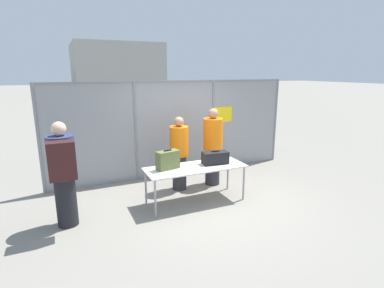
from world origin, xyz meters
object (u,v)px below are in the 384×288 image
suitcase_black (215,158)px  utility_trailer (217,135)px  inspection_table (196,169)px  security_worker_far (213,146)px  traveler_hooded (63,171)px  security_worker_near (179,153)px  suitcase_olive (168,160)px

suitcase_black → utility_trailer: size_ratio=0.13×
inspection_table → suitcase_black: size_ratio=3.69×
inspection_table → security_worker_far: size_ratio=1.12×
traveler_hooded → utility_trailer: traveler_hooded is taller
suitcase_black → security_worker_near: (-0.49, 0.74, -0.02)m
inspection_table → utility_trailer: size_ratio=0.46×
suitcase_olive → inspection_table: bearing=-10.3°
suitcase_black → security_worker_near: size_ratio=0.33×
suitcase_black → security_worker_near: bearing=123.7°
suitcase_black → security_worker_near: security_worker_near is taller
suitcase_olive → security_worker_far: security_worker_far is taller
inspection_table → security_worker_near: 0.78m
inspection_table → utility_trailer: (2.60, 3.81, -0.26)m
suitcase_olive → utility_trailer: suitcase_olive is taller
security_worker_far → suitcase_olive: bearing=11.4°
security_worker_near → utility_trailer: (2.64, 3.05, -0.42)m
security_worker_near → inspection_table: bearing=83.5°
security_worker_far → utility_trailer: (1.82, 3.07, -0.49)m
suitcase_olive → security_worker_near: bearing=53.0°
traveler_hooded → utility_trailer: size_ratio=0.42×
inspection_table → security_worker_near: size_ratio=1.22×
security_worker_near → security_worker_far: bearing=168.8°
traveler_hooded → inspection_table: bearing=-21.3°
utility_trailer → suitcase_olive: bearing=-130.2°
suitcase_olive → utility_trailer: (3.14, 3.71, -0.50)m
inspection_table → utility_trailer: inspection_table is taller
suitcase_olive → security_worker_near: (0.50, 0.67, -0.08)m
suitcase_black → utility_trailer: 4.37m
security_worker_near → utility_trailer: security_worker_near is taller
security_worker_far → security_worker_near: bearing=-16.2°
traveler_hooded → security_worker_near: (2.35, 0.78, -0.15)m
suitcase_olive → utility_trailer: bearing=49.8°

